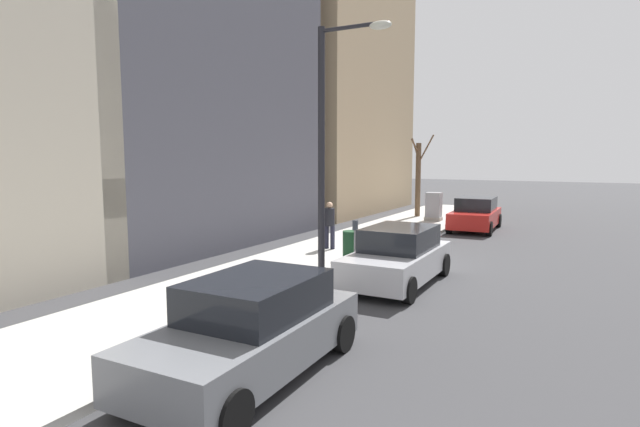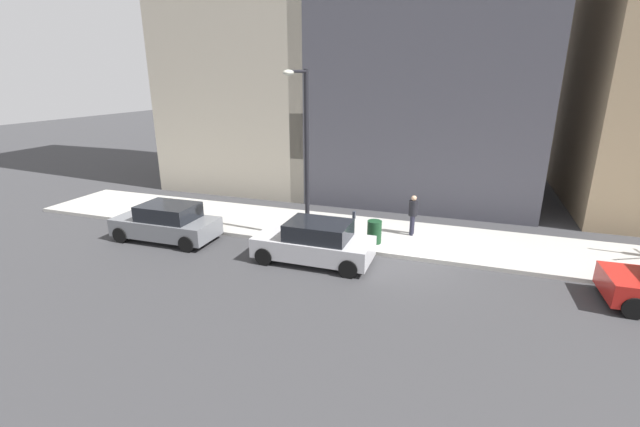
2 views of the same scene
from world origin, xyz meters
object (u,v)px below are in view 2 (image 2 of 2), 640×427
Objects in this scene: streetlamp at (304,143)px; parked_car_silver at (315,242)px; parking_meter at (354,224)px; office_block_center at (427,62)px; parked_car_grey at (167,223)px; trash_bin at (374,232)px; pedestrian_near_meter at (413,213)px.

parked_car_silver is at bearing -147.87° from streetlamp.
office_block_center is (11.01, -1.20, 6.21)m from parking_meter.
streetlamp reaches higher than parked_car_grey.
trash_bin is 12.46m from office_block_center.
pedestrian_near_meter is at bearing -39.53° from parked_car_silver.
parking_meter is 0.93m from trash_bin.
parked_car_silver is 4.67× the size of trash_bin.
parking_meter is 12.70m from office_block_center.
streetlamp is 0.45× the size of office_block_center.
office_block_center is at bearing 6.64° from pedestrian_near_meter.
parking_meter is at bearing -29.99° from parked_car_silver.
office_block_center is (10.56, -0.48, 6.59)m from trash_bin.
parking_meter is at bearing 173.80° from office_block_center.
pedestrian_near_meter is at bearing -62.37° from streetlamp.
parked_car_silver is at bearing 142.00° from pedestrian_near_meter.
parking_meter is at bearing 122.07° from trash_bin.
pedestrian_near_meter is at bearing -70.39° from parked_car_grey.
parked_car_silver reaches higher than parking_meter.
parked_car_silver is 3.11× the size of parking_meter.
streetlamp reaches higher than parked_car_silver.
parked_car_silver and parked_car_grey have the same top height.
streetlamp is (1.53, 0.96, 3.28)m from parked_car_silver.
parked_car_silver is 6.41m from parked_car_grey.
streetlamp is at bearing 164.32° from office_block_center.
parking_meter is 0.81× the size of pedestrian_near_meter.
parked_car_silver is 0.99× the size of parked_car_grey.
parking_meter is (1.61, -7.40, 0.24)m from parked_car_grey.
parked_car_silver is 14.42m from office_block_center.
office_block_center is (12.62, -8.59, 6.46)m from parked_car_grey.
pedestrian_near_meter reaches higher than parking_meter.
office_block_center reaches higher than streetlamp.
parking_meter is 1.50× the size of trash_bin.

